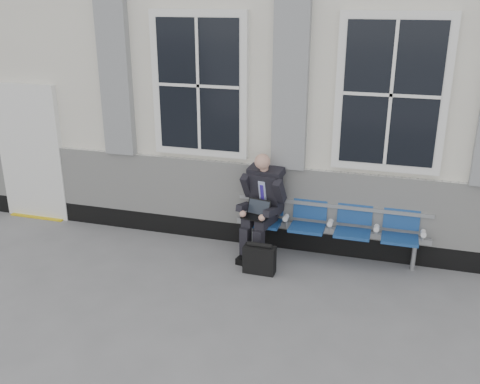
% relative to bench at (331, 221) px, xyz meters
% --- Properties ---
extents(ground, '(70.00, 70.00, 0.00)m').
position_rel_bench_xyz_m(ground, '(0.27, -1.32, -0.55)').
color(ground, slate).
rests_on(ground, ground).
extents(station_building, '(14.40, 4.40, 4.49)m').
position_rel_bench_xyz_m(station_building, '(0.25, 2.15, 1.67)').
color(station_building, silver).
rests_on(station_building, ground).
extents(bench, '(2.60, 0.47, 0.91)m').
position_rel_bench_xyz_m(bench, '(0.00, 0.00, 0.00)').
color(bench, '#9EA0A3').
rests_on(bench, ground).
extents(businessman, '(0.62, 0.84, 1.44)m').
position_rel_bench_xyz_m(businessman, '(-0.92, -0.13, 0.23)').
color(businessman, black).
rests_on(businessman, ground).
extents(briefcase, '(0.41, 0.18, 0.42)m').
position_rel_bench_xyz_m(briefcase, '(-0.81, -0.68, -0.36)').
color(briefcase, black).
rests_on(briefcase, ground).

